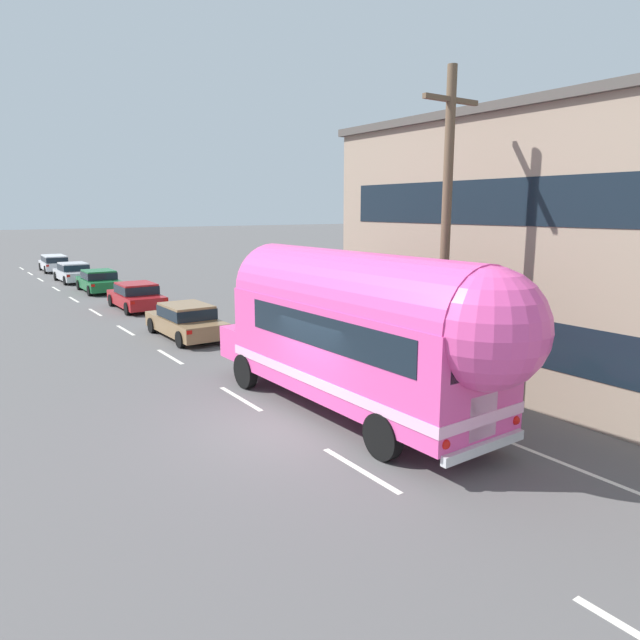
{
  "coord_description": "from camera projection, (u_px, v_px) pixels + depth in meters",
  "views": [
    {
      "loc": [
        -6.68,
        -11.0,
        5.13
      ],
      "look_at": [
        2.1,
        1.79,
        2.1
      ],
      "focal_mm": 32.1,
      "sensor_mm": 36.0,
      "label": 1
    }
  ],
  "objects": [
    {
      "name": "ground_plane",
      "position": [
        290.0,
        428.0,
        13.59
      ],
      "size": [
        300.0,
        300.0,
        0.0
      ],
      "primitive_type": "plane",
      "color": "#565454"
    },
    {
      "name": "lane_markings",
      "position": [
        185.0,
        325.0,
        25.64
      ],
      "size": [
        3.74,
        80.0,
        0.01
      ],
      "color": "silver",
      "rests_on": "ground"
    },
    {
      "name": "utility_pole",
      "position": [
        445.0,
        237.0,
        14.34
      ],
      "size": [
        1.8,
        0.24,
        8.5
      ],
      "color": "brown",
      "rests_on": "ground"
    },
    {
      "name": "painted_bus",
      "position": [
        364.0,
        328.0,
        13.76
      ],
      "size": [
        2.74,
        10.49,
        4.12
      ],
      "color": "#EA4C9E",
      "rests_on": "ground"
    },
    {
      "name": "car_lead",
      "position": [
        186.0,
        319.0,
        23.04
      ],
      "size": [
        1.95,
        4.64,
        1.37
      ],
      "color": "olive",
      "rests_on": "ground"
    },
    {
      "name": "car_second",
      "position": [
        136.0,
        295.0,
        29.58
      ],
      "size": [
        2.05,
        4.6,
        1.37
      ],
      "color": "#A5191E",
      "rests_on": "ground"
    },
    {
      "name": "car_third",
      "position": [
        99.0,
        280.0,
        35.74
      ],
      "size": [
        2.09,
        4.62,
        1.37
      ],
      "color": "#196633",
      "rests_on": "ground"
    },
    {
      "name": "car_fourth",
      "position": [
        73.0,
        272.0,
        40.57
      ],
      "size": [
        2.02,
        4.65,
        1.37
      ],
      "color": "silver",
      "rests_on": "ground"
    },
    {
      "name": "car_fifth",
      "position": [
        54.0,
        262.0,
        47.22
      ],
      "size": [
        2.01,
        4.58,
        1.37
      ],
      "color": "white",
      "rests_on": "ground"
    }
  ]
}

